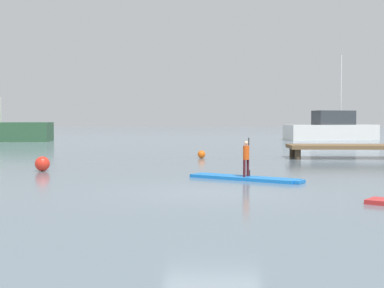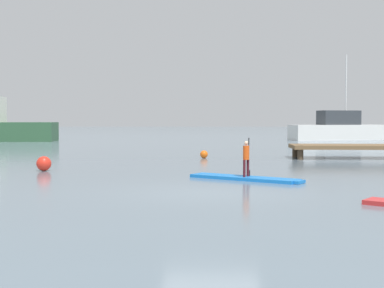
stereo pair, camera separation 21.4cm
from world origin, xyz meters
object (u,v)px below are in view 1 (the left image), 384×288
(paddler_child_solo, at_px, (246,157))
(mooring_buoy_near, at_px, (42,164))
(mooring_buoy_far, at_px, (202,154))
(paddleboard_near, at_px, (246,178))
(fishing_boat_white_large, at_px, (332,129))

(paddler_child_solo, distance_m, mooring_buoy_near, 7.61)
(mooring_buoy_far, bearing_deg, paddleboard_near, -80.73)
(paddler_child_solo, bearing_deg, mooring_buoy_near, 160.29)
(mooring_buoy_near, relative_size, mooring_buoy_far, 1.43)
(paddleboard_near, bearing_deg, paddler_child_solo, 10.56)
(paddler_child_solo, relative_size, mooring_buoy_far, 3.19)
(mooring_buoy_far, bearing_deg, mooring_buoy_near, -129.83)
(mooring_buoy_near, bearing_deg, paddler_child_solo, -19.71)
(paddleboard_near, distance_m, mooring_buoy_far, 9.42)
(paddler_child_solo, bearing_deg, mooring_buoy_far, 99.38)
(paddleboard_near, distance_m, mooring_buoy_near, 7.58)
(paddler_child_solo, height_order, fishing_boat_white_large, fishing_boat_white_large)
(fishing_boat_white_large, xyz_separation_m, mooring_buoy_far, (-11.30, -23.27, -0.82))
(paddleboard_near, xyz_separation_m, mooring_buoy_far, (-1.52, 9.29, 0.14))
(paddler_child_solo, xyz_separation_m, mooring_buoy_near, (-7.15, 2.56, -0.45))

